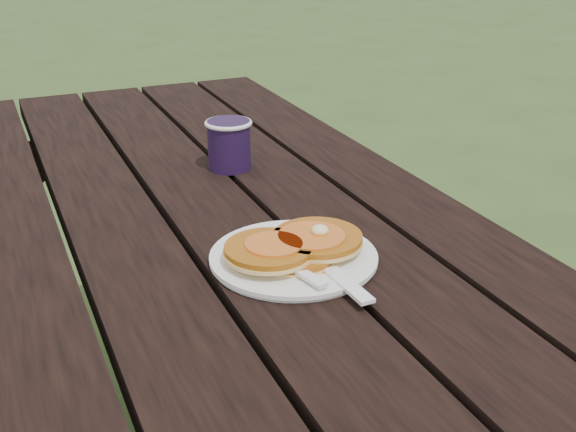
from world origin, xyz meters
name	(u,v)px	position (x,y,z in m)	size (l,w,h in m)	color
picnic_table	(233,423)	(0.00, 0.00, 0.37)	(1.36, 1.80, 0.75)	black
plate	(293,258)	(0.04, -0.16, 0.76)	(0.22, 0.22, 0.01)	white
pancake_stack	(295,246)	(0.04, -0.16, 0.77)	(0.19, 0.12, 0.04)	#B26314
knife	(332,270)	(0.07, -0.22, 0.76)	(0.02, 0.18, 0.01)	white
fork	(297,269)	(0.02, -0.21, 0.77)	(0.03, 0.16, 0.01)	white
coffee_cup	(229,141)	(0.09, 0.22, 0.80)	(0.08, 0.08, 0.09)	black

